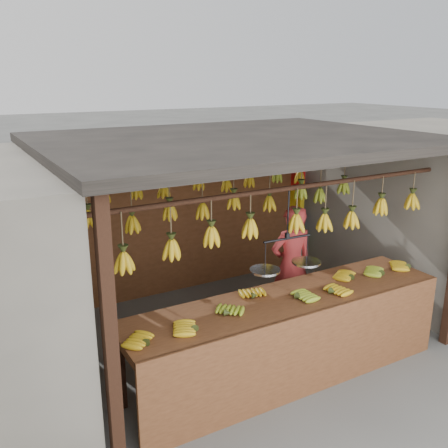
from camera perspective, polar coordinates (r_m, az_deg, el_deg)
ground at (r=6.37m, az=1.37°, el=-11.97°), size 80.00×80.00×0.00m
stall at (r=5.97m, az=-0.14°, el=6.25°), size 4.30×3.30×2.40m
neighbor_right at (r=8.29m, az=23.29°, el=2.02°), size 3.00×3.00×2.30m
counter at (r=5.11m, az=8.07°, el=-10.76°), size 3.57×0.80×0.96m
hanging_bananas at (r=5.76m, az=1.45°, el=2.36°), size 3.59×2.26×0.40m
balance_scale at (r=5.09m, az=7.13°, el=-4.41°), size 0.80×0.32×0.82m
vendor at (r=6.29m, az=7.69°, el=-4.73°), size 0.61×0.44×1.55m
bag_bundles at (r=8.08m, az=8.29°, el=1.61°), size 0.08×0.26×1.27m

